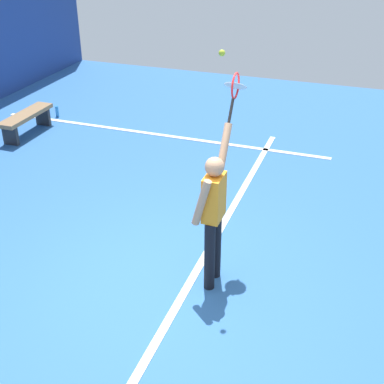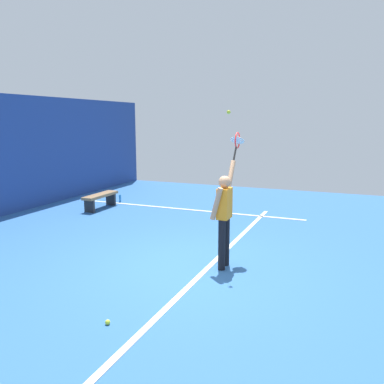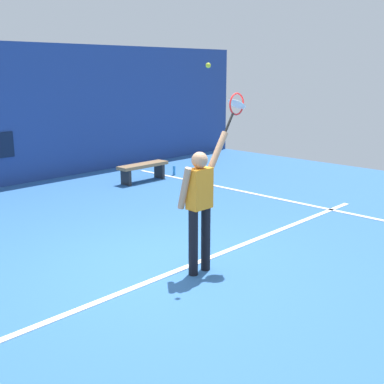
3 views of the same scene
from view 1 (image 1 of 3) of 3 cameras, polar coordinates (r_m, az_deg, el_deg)
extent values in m
plane|color=#2D609E|center=(6.61, -2.72, -9.74)|extent=(18.00, 18.00, 0.00)
cube|color=white|center=(6.53, -0.47, -10.20)|extent=(10.00, 0.10, 0.01)
cube|color=white|center=(10.77, -3.93, 6.26)|extent=(0.10, 7.00, 0.01)
cylinder|color=black|center=(6.25, 1.92, -6.98)|extent=(0.13, 0.13, 0.92)
cylinder|color=black|center=(6.45, 2.61, -5.76)|extent=(0.13, 0.13, 0.92)
cube|color=orange|center=(5.95, 2.39, -0.58)|extent=(0.34, 0.20, 0.55)
sphere|color=tan|center=(5.77, 2.47, 2.75)|extent=(0.22, 0.22, 0.22)
cylinder|color=tan|center=(6.05, 3.50, 4.77)|extent=(0.39, 0.09, 0.54)
cylinder|color=tan|center=(5.80, 1.05, -1.15)|extent=(0.09, 0.23, 0.58)
cylinder|color=black|center=(6.13, 4.24, 8.78)|extent=(0.19, 0.03, 0.27)
torus|color=red|center=(6.20, 4.74, 11.41)|extent=(0.43, 0.02, 0.43)
cylinder|color=silver|center=(6.20, 4.74, 11.41)|extent=(0.23, 0.27, 0.15)
sphere|color=#CCE033|center=(5.50, 3.27, 14.83)|extent=(0.07, 0.07, 0.07)
cube|color=olive|center=(11.13, -17.59, 7.95)|extent=(1.40, 0.36, 0.08)
cube|color=#262628|center=(10.81, -19.09, 5.81)|extent=(0.08, 0.32, 0.37)
cube|color=#262628|center=(11.62, -15.87, 7.87)|extent=(0.08, 0.32, 0.37)
cylinder|color=#338CD8|center=(12.04, -14.44, 8.47)|extent=(0.07, 0.07, 0.24)
camera|label=2|loc=(2.34, 179.26, -66.62)|focal=37.75mm
camera|label=3|loc=(3.24, 91.51, -29.25)|focal=47.21mm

